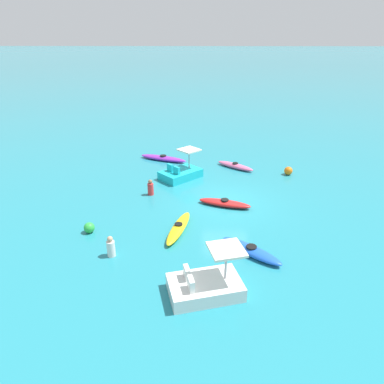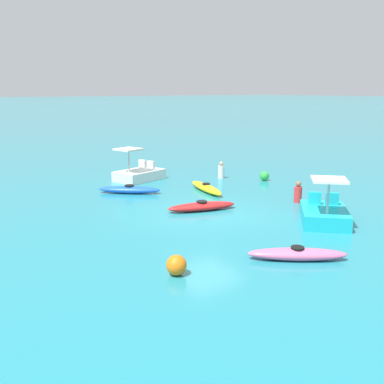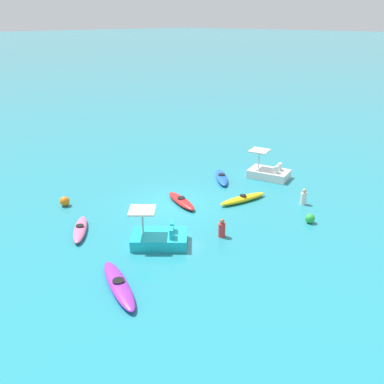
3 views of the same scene
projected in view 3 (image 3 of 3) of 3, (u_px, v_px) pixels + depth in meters
The scene contains 12 objects.
ground_plane at pixel (174, 205), 22.55m from camera, with size 600.00×600.00×0.00m, color teal.
kayak_blue at pixel (222, 177), 25.97m from camera, with size 2.34×2.49×0.37m.
kayak_pink at pixel (80, 229), 19.62m from camera, with size 2.09×2.44×0.37m.
kayak_yellow at pixel (243, 199), 22.92m from camera, with size 3.02×1.24×0.37m.
kayak_purple at pixel (119, 285), 15.54m from camera, with size 1.87×3.44×0.37m.
kayak_red at pixel (181, 201), 22.65m from camera, with size 1.39×2.74×0.37m.
pedal_boat_cyan at pixel (159, 237), 18.52m from camera, with size 2.75×2.77×1.68m.
pedal_boat_white at pixel (269, 172), 26.28m from camera, with size 2.08×2.71×1.68m.
buoy_orange at pixel (65, 201), 22.36m from camera, with size 0.52×0.52×0.52m, color orange.
buoy_green at pixel (310, 218), 20.51m from camera, with size 0.47×0.47×0.47m, color green.
person_near_shore at pixel (304, 197), 22.51m from camera, with size 0.43×0.43×0.88m.
person_by_kayaks at pixel (222, 229), 19.17m from camera, with size 0.45×0.45×0.88m.
Camera 3 is at (14.05, 15.07, 9.24)m, focal length 39.70 mm.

